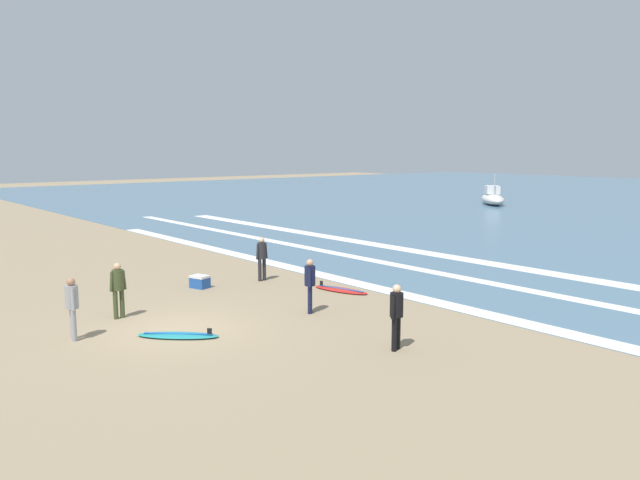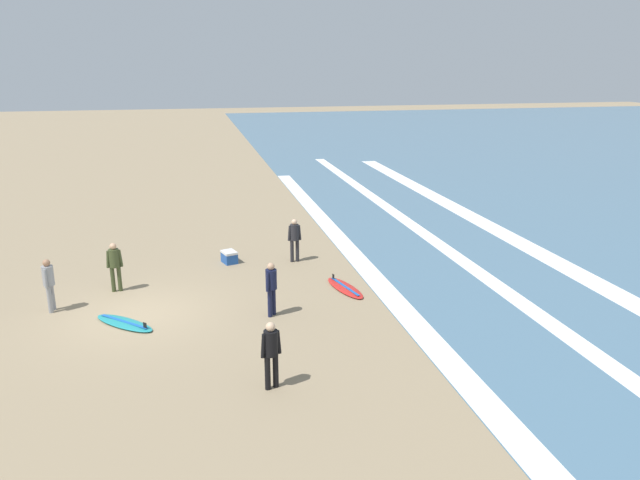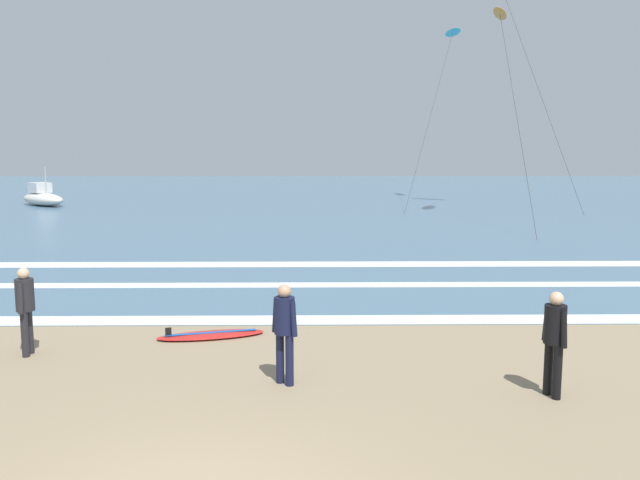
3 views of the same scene
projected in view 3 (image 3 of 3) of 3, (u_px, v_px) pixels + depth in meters
The scene contains 11 objects.
ocean_surface at pixel (297, 193), 57.91m from camera, with size 140.00×90.00×0.01m, color slate.
wave_foam_shoreline at pixel (197, 320), 13.71m from camera, with size 39.40×0.76×0.01m, color white.
wave_foam_mid_break at pixel (204, 285), 17.38m from camera, with size 50.74×0.65×0.01m, color white.
wave_foam_outer_break at pixel (254, 264), 20.64m from camera, with size 49.47×0.99×0.01m, color white.
surfer_background_far at pixel (555, 334), 9.32m from camera, with size 0.32×0.51×1.60m.
surfer_mid_group at pixel (25, 303), 11.26m from camera, with size 0.32×0.51×1.60m.
surfer_left_far at pixel (285, 325), 9.83m from camera, with size 0.45×0.39×1.60m.
surfboard_right_spare at pixel (211, 335), 12.50m from camera, with size 2.18×1.08×0.25m.
kite_orange_low_near at pixel (500, 15), 34.71m from camera, with size 1.82×11.62×11.46m.
kite_cyan_mid_center at pixel (452, 34), 47.53m from camera, with size 5.65×13.32×12.88m.
offshore_boat at pixel (43, 198), 44.11m from camera, with size 4.91×4.84×2.70m.
Camera 3 is at (1.33, -5.78, 3.60)m, focal length 35.49 mm.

